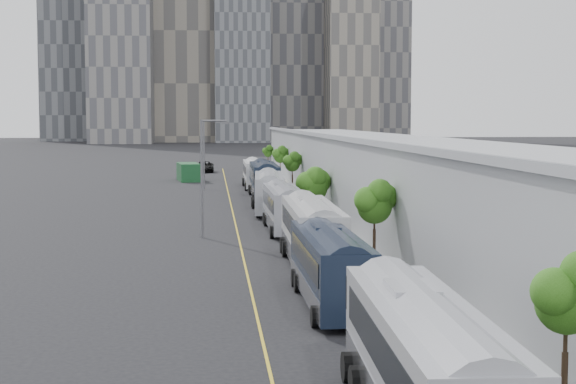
{
  "coord_description": "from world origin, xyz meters",
  "views": [
    {
      "loc": [
        -3.42,
        -17.82,
        8.54
      ],
      "look_at": [
        2.39,
        48.96,
        3.0
      ],
      "focal_mm": 55.0,
      "sensor_mm": 36.0,
      "label": 1
    }
  ],
  "objects": [
    {
      "name": "bus_1",
      "position": [
        1.97,
        21.92,
        1.49
      ],
      "size": [
        2.72,
        12.1,
        3.53
      ],
      "rotation": [
        0.0,
        0.0,
        0.01
      ],
      "color": "black",
      "rests_on": "ground"
    },
    {
      "name": "bus_6",
      "position": [
        1.91,
        91.68,
        1.51
      ],
      "size": [
        2.75,
        12.28,
        3.58
      ],
      "rotation": [
        0.0,
        0.0,
        -0.01
      ],
      "color": "white",
      "rests_on": "ground"
    },
    {
      "name": "tree_0",
      "position": [
        5.96,
        4.54,
        3.87
      ],
      "size": [
        1.68,
        1.68,
        4.76
      ],
      "color": "black",
      "rests_on": "ground"
    },
    {
      "name": "bus_0",
      "position": [
        2.24,
        5.02,
        1.62
      ],
      "size": [
        3.09,
        13.22,
        3.84
      ],
      "rotation": [
        0.0,
        0.0,
        -0.03
      ],
      "color": "#A2A3AC",
      "rests_on": "ground"
    },
    {
      "name": "street_lamp_far",
      "position": [
        -4.11,
        89.49,
        4.9
      ],
      "size": [
        2.04,
        0.22,
        8.45
      ],
      "color": "#59595E",
      "rests_on": "ground"
    },
    {
      "name": "bus_4",
      "position": [
        1.84,
        62.73,
        1.58
      ],
      "size": [
        3.27,
        12.92,
        3.74
      ],
      "rotation": [
        0.0,
        0.0,
        -0.05
      ],
      "color": "#A4A7AE",
      "rests_on": "ground"
    },
    {
      "name": "tree_4",
      "position": [
        5.91,
        101.57,
        3.72
      ],
      "size": [
        1.78,
        1.78,
        4.65
      ],
      "color": "black",
      "rests_on": "ground"
    },
    {
      "name": "street_lamp_near",
      "position": [
        -3.92,
        45.67,
        4.95
      ],
      "size": [
        2.04,
        0.22,
        8.53
      ],
      "color": "#59595E",
      "rests_on": "ground"
    },
    {
      "name": "lane_line",
      "position": [
        -1.5,
        55.0,
        0.01
      ],
      "size": [
        0.12,
        160.0,
        0.02
      ],
      "primitive_type": "cube",
      "color": "gold",
      "rests_on": "ground"
    },
    {
      "name": "bus_2",
      "position": [
        2.41,
        32.92,
        1.64
      ],
      "size": [
        2.95,
        13.29,
        3.87
      ],
      "rotation": [
        0.0,
        0.0,
        -0.01
      ],
      "color": "silver",
      "rests_on": "ground"
    },
    {
      "name": "depot",
      "position": [
        12.99,
        55.0,
        3.51
      ],
      "size": [
        12.45,
        160.4,
        7.2
      ],
      "color": "gray",
      "rests_on": "ground"
    },
    {
      "name": "skyline",
      "position": [
        -2.9,
        324.16,
        50.85
      ],
      "size": [
        145.0,
        64.0,
        120.0
      ],
      "color": "slate",
      "rests_on": "ground"
    },
    {
      "name": "bus_3",
      "position": [
        2.08,
        49.15,
        1.49
      ],
      "size": [
        2.72,
        12.1,
        3.53
      ],
      "rotation": [
        0.0,
        0.0,
        0.01
      ],
      "color": "gray",
      "rests_on": "ground"
    },
    {
      "name": "shipping_container",
      "position": [
        -6.59,
        105.0,
        1.23
      ],
      "size": [
        3.6,
        7.06,
        2.47
      ],
      "primitive_type": "cube",
      "rotation": [
        0.0,
        0.0,
        0.13
      ],
      "color": "#134020",
      "rests_on": "ground"
    },
    {
      "name": "suv",
      "position": [
        -4.56,
        124.96,
        0.89
      ],
      "size": [
        3.04,
        6.44,
        1.78
      ],
      "primitive_type": "imported",
      "rotation": [
        0.0,
        0.0,
        -0.01
      ],
      "color": "black",
      "rests_on": "ground"
    },
    {
      "name": "tree_2",
      "position": [
        5.36,
        58.43,
        3.02
      ],
      "size": [
        2.72,
        2.72,
        4.38
      ],
      "color": "black",
      "rests_on": "ground"
    },
    {
      "name": "tree_1",
      "position": [
        5.8,
        31.35,
        3.88
      ],
      "size": [
        2.01,
        2.01,
        4.92
      ],
      "color": "black",
      "rests_on": "ground"
    },
    {
      "name": "sidewalk",
      "position": [
        9.0,
        55.0,
        0.06
      ],
      "size": [
        10.0,
        170.0,
        0.12
      ],
      "primitive_type": "cube",
      "color": "gray",
      "rests_on": "ground"
    },
    {
      "name": "bus_5",
      "position": [
        2.3,
        77.8,
        1.68
      ],
      "size": [
        3.02,
        13.64,
        3.98
      ],
      "rotation": [
        0.0,
        0.0,
        -0.01
      ],
      "color": "black",
      "rests_on": "ground"
    },
    {
      "name": "tree_5",
      "position": [
        6.1,
        130.53,
        3.03
      ],
      "size": [
        1.4,
        1.4,
        3.78
      ],
      "color": "black",
      "rests_on": "ground"
    },
    {
      "name": "tree_3",
      "position": [
        5.92,
        83.7,
        3.59
      ],
      "size": [
        1.76,
        1.76,
        4.51
      ],
      "color": "black",
      "rests_on": "ground"
    }
  ]
}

